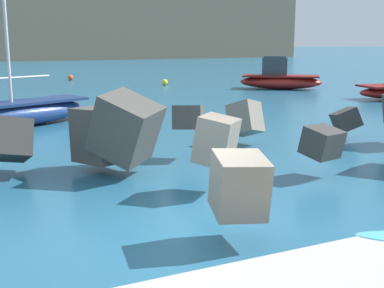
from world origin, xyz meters
name	(u,v)px	position (x,y,z in m)	size (l,w,h in m)	color
ground_plane	(178,234)	(0.00, 0.00, 0.00)	(400.00, 400.00, 0.00)	#235B7A
breakwater_jetty	(85,145)	(-0.96, 2.32, 1.16)	(30.69, 7.92, 2.83)	gray
boat_near_left	(22,112)	(-0.98, 12.49, 0.52)	(5.70, 3.64, 5.81)	navy
boat_mid_centre	(280,79)	(16.33, 20.60, 0.68)	(5.49, 4.80, 2.17)	maroon
mooring_buoy_inner	(70,78)	(5.28, 33.94, 0.22)	(0.44, 0.44, 0.44)	#E54C1E
mooring_buoy_middle	(165,82)	(10.45, 26.37, 0.22)	(0.44, 0.44, 0.44)	yellow
headland_bluff	(10,9)	(7.17, 95.60, 8.87)	(101.43, 43.59, 17.69)	#756651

